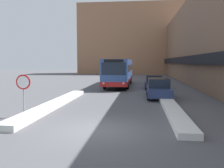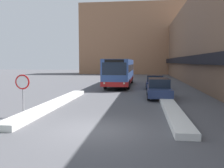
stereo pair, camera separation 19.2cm
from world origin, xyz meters
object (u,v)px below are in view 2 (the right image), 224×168
(parked_car_front, at_px, (159,88))
(stop_sign, at_px, (23,86))
(parked_car_middle, at_px, (155,82))
(city_bus, at_px, (120,71))

(parked_car_front, relative_size, stop_sign, 2.22)
(stop_sign, bearing_deg, parked_car_middle, 63.77)
(city_bus, xyz_separation_m, parked_car_middle, (3.95, -2.56, -0.98))
(city_bus, bearing_deg, parked_car_front, -67.50)
(parked_car_middle, bearing_deg, city_bus, 147.10)
(parked_car_front, bearing_deg, city_bus, 112.50)
(city_bus, bearing_deg, parked_car_middle, -32.90)
(stop_sign, bearing_deg, city_bus, 79.07)
(parked_car_middle, relative_size, stop_sign, 1.96)
(city_bus, relative_size, stop_sign, 5.66)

